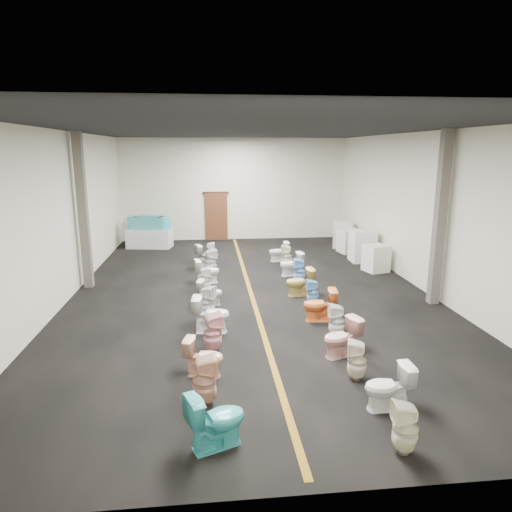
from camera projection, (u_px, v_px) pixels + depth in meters
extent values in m
plane|color=black|center=(250.00, 291.00, 13.16)|extent=(16.00, 16.00, 0.00)
plane|color=black|center=(250.00, 130.00, 12.13)|extent=(16.00, 16.00, 0.00)
plane|color=beige|center=(234.00, 190.00, 20.39)|extent=(10.00, 0.00, 10.00)
plane|color=beige|center=(319.00, 316.00, 4.90)|extent=(10.00, 0.00, 10.00)
plane|color=beige|center=(63.00, 217.00, 12.14)|extent=(0.00, 16.00, 16.00)
plane|color=beige|center=(422.00, 212.00, 13.16)|extent=(0.00, 16.00, 16.00)
cube|color=#845C13|center=(250.00, 291.00, 13.16)|extent=(0.12, 15.60, 0.01)
cube|color=#562D19|center=(216.00, 217.00, 20.53)|extent=(1.00, 0.10, 2.10)
cube|color=#331C11|center=(216.00, 193.00, 20.29)|extent=(1.15, 0.08, 0.10)
cube|color=#59544C|center=(83.00, 212.00, 13.13)|extent=(0.25, 0.25, 4.50)
cube|color=#59544C|center=(440.00, 219.00, 11.68)|extent=(0.25, 0.25, 4.50)
cube|color=silver|center=(150.00, 238.00, 19.02)|extent=(1.90, 1.16, 0.79)
cube|color=teal|center=(149.00, 223.00, 18.87)|extent=(1.32, 0.93, 0.50)
cylinder|color=teal|center=(135.00, 222.00, 18.95)|extent=(0.66, 0.66, 0.50)
cylinder|color=teal|center=(163.00, 223.00, 18.79)|extent=(0.66, 0.66, 0.50)
cube|color=teal|center=(149.00, 218.00, 18.83)|extent=(1.08, 0.69, 0.20)
cube|color=silver|center=(376.00, 258.00, 15.26)|extent=(0.86, 0.86, 0.90)
cube|color=silver|center=(362.00, 246.00, 16.58)|extent=(0.84, 0.84, 1.14)
cube|color=silver|center=(350.00, 241.00, 18.07)|extent=(0.92, 0.92, 0.90)
cube|color=silver|center=(342.00, 234.00, 19.02)|extent=(0.95, 0.95, 1.08)
imported|color=teal|center=(216.00, 419.00, 6.20)|extent=(0.92, 0.73, 0.83)
imported|color=#E0A389|center=(205.00, 381.00, 7.22)|extent=(0.43, 0.42, 0.84)
imported|color=#EEB894|center=(204.00, 357.00, 8.19)|extent=(0.77, 0.55, 0.71)
imported|color=#E6A2A3|center=(213.00, 333.00, 9.13)|extent=(0.47, 0.46, 0.83)
imported|color=white|center=(211.00, 314.00, 10.15)|extent=(0.86, 0.54, 0.83)
imported|color=silver|center=(207.00, 302.00, 11.00)|extent=(0.49, 0.48, 0.81)
imported|color=silver|center=(210.00, 292.00, 11.97)|extent=(0.72, 0.51, 0.67)
imported|color=white|center=(205.00, 280.00, 12.95)|extent=(0.36, 0.35, 0.76)
imported|color=white|center=(207.00, 271.00, 13.89)|extent=(0.81, 0.56, 0.76)
imported|color=silver|center=(210.00, 262.00, 14.89)|extent=(0.48, 0.47, 0.84)
imported|color=silver|center=(207.00, 255.00, 15.92)|extent=(0.88, 0.66, 0.79)
imported|color=white|center=(210.00, 251.00, 16.75)|extent=(0.35, 0.34, 0.69)
imported|color=beige|center=(405.00, 428.00, 6.06)|extent=(0.38, 0.38, 0.76)
imported|color=white|center=(388.00, 387.00, 7.11)|extent=(0.75, 0.44, 0.76)
imported|color=beige|center=(357.00, 360.00, 8.02)|extent=(0.43, 0.43, 0.75)
imported|color=beige|center=(342.00, 338.00, 8.95)|extent=(0.87, 0.67, 0.78)
imported|color=silver|center=(337.00, 321.00, 9.84)|extent=(0.37, 0.37, 0.77)
imported|color=orange|center=(320.00, 305.00, 10.82)|extent=(0.82, 0.51, 0.79)
imported|color=#76B4DD|center=(313.00, 293.00, 11.91)|extent=(0.33, 0.32, 0.71)
imported|color=#D5B256|center=(300.00, 282.00, 12.70)|extent=(0.80, 0.49, 0.79)
imported|color=#85B9F2|center=(300.00, 271.00, 13.82)|extent=(0.38, 0.37, 0.80)
imported|color=white|center=(291.00, 264.00, 14.73)|extent=(0.81, 0.53, 0.77)
imported|color=beige|center=(287.00, 256.00, 15.73)|extent=(0.46, 0.45, 0.80)
imported|color=white|center=(279.00, 252.00, 16.62)|extent=(0.73, 0.44, 0.73)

